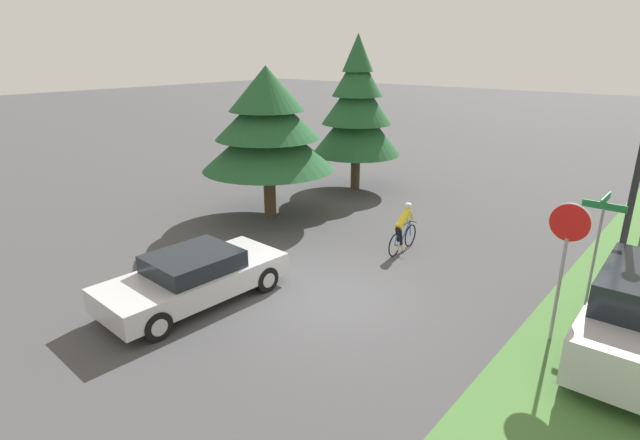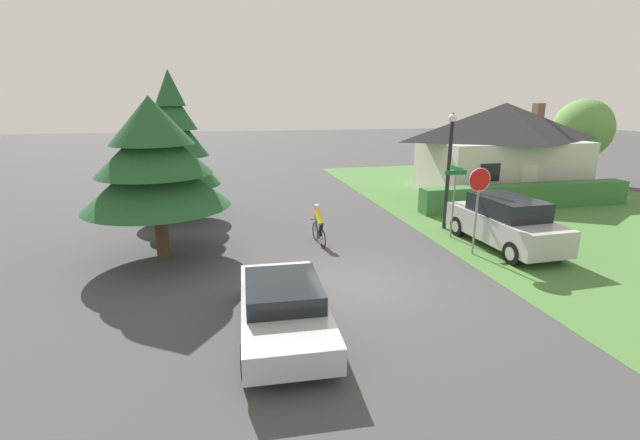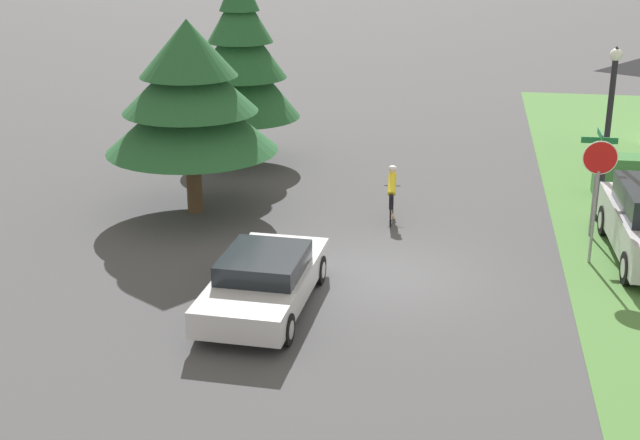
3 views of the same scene
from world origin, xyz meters
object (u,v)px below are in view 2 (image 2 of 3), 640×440
sedan_left_lane (284,307)px  conifer_tall_near (154,161)px  parked_suv_right (505,223)px  deciduous_tree_right (582,129)px  street_name_sign (455,189)px  conifer_tall_far (174,142)px  street_lamp (449,161)px  stop_sign (478,193)px  cottage_house (502,147)px  cyclist (319,226)px

sedan_left_lane → conifer_tall_near: size_ratio=0.86×
parked_suv_right → deciduous_tree_right: deciduous_tree_right is taller
street_name_sign → conifer_tall_far: 11.94m
parked_suv_right → street_name_sign: (-1.27, 1.46, 1.01)m
sedan_left_lane → street_lamp: street_lamp is taller
conifer_tall_far → stop_sign: bearing=-34.9°
parked_suv_right → deciduous_tree_right: 16.90m
stop_sign → deciduous_tree_right: deciduous_tree_right is taller
parked_suv_right → deciduous_tree_right: (12.91, 10.61, 2.52)m
stop_sign → street_lamp: size_ratio=0.64×
conifer_tall_near → deciduous_tree_right: deciduous_tree_right is taller
conifer_tall_near → deciduous_tree_right: size_ratio=1.00×
cottage_house → street_name_sign: (-7.07, -7.25, -0.71)m
stop_sign → street_lamp: bearing=-101.2°
cyclist → stop_sign: stop_sign is taller
street_lamp → deciduous_tree_right: deciduous_tree_right is taller
sedan_left_lane → deciduous_tree_right: (21.58, 14.81, 2.79)m
street_name_sign → conifer_tall_far: conifer_tall_far is taller
conifer_tall_far → street_lamp: bearing=-20.7°
sedan_left_lane → parked_suv_right: parked_suv_right is taller
street_name_sign → street_lamp: bearing=73.3°
sedan_left_lane → conifer_tall_near: bearing=32.2°
street_name_sign → conifer_tall_near: size_ratio=0.52×
street_lamp → street_name_sign: bearing=-106.7°
cyclist → street_lamp: (5.57, 0.81, 2.12)m
cyclist → conifer_tall_far: conifer_tall_far is taller
street_name_sign → deciduous_tree_right: deciduous_tree_right is taller
cyclist → conifer_tall_near: (-5.49, -0.19, 2.58)m
cottage_house → conifer_tall_near: 19.14m
conifer_tall_near → deciduous_tree_right: (24.88, 8.98, 0.14)m
cyclist → stop_sign: bearing=-117.7°
stop_sign → cyclist: bearing=-25.0°
parked_suv_right → conifer_tall_far: conifer_tall_far is taller
parked_suv_right → street_lamp: (-0.92, 2.63, 1.92)m
street_name_sign → conifer_tall_near: conifer_tall_near is taller
conifer_tall_near → conifer_tall_far: size_ratio=0.82×
stop_sign → conifer_tall_near: 10.74m
cyclist → conifer_tall_near: 6.07m
cyclist → parked_suv_right: (6.49, -1.83, 0.20)m
street_lamp → deciduous_tree_right: size_ratio=0.89×
cyclist → parked_suv_right: size_ratio=0.36×
street_lamp → cottage_house: bearing=42.2°
parked_suv_right → cyclist: bearing=72.7°
stop_sign → conifer_tall_far: 12.68m
parked_suv_right → conifer_tall_near: (-11.98, 1.64, 2.38)m
conifer_tall_near → street_name_sign: bearing=-1.0°
sedan_left_lane → cyclist: (2.19, 6.03, 0.08)m
sedan_left_lane → cyclist: 6.41m
conifer_tall_far → street_name_sign: bearing=-26.6°
cottage_house → stop_sign: 11.72m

